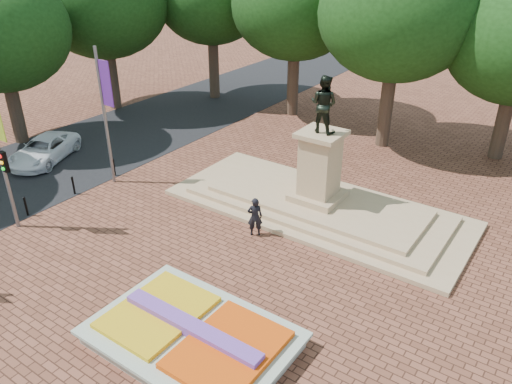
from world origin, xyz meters
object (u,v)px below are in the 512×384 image
Objects in this scene: flower_bed at (192,336)px; van at (44,150)px; pedestrian at (255,217)px; monument at (318,193)px.

flower_bed is 17.61m from van.
pedestrian is at bearing -22.45° from van.
monument is 7.84× the size of pedestrian.
flower_bed is 1.29× the size of van.
van is at bearing -165.75° from monument.
monument is 2.87× the size of van.
van is (-16.54, 6.06, 0.30)m from flower_bed.
pedestrian is at bearing -107.94° from monument.
van is at bearing 159.87° from flower_bed.
flower_bed is 3.53× the size of pedestrian.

